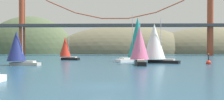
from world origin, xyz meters
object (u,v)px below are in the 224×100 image
(sailboat_navy_sail, at_px, (17,47))
(sailboat_teal_sail, at_px, (137,39))
(sailboat_scarlet_sail, at_px, (66,48))
(sailboat_white_mainsail, at_px, (155,42))
(sailboat_pink_spinnaker, at_px, (139,44))
(channel_buoy, at_px, (209,63))

(sailboat_navy_sail, relative_size, sailboat_teal_sail, 0.66)
(sailboat_scarlet_sail, xyz_separation_m, sailboat_white_mainsail, (24.52, -13.86, 1.43))
(sailboat_pink_spinnaker, xyz_separation_m, channel_buoy, (15.49, 1.42, -4.06))
(sailboat_teal_sail, bearing_deg, channel_buoy, -33.95)
(sailboat_scarlet_sail, height_order, sailboat_navy_sail, sailboat_navy_sail)
(sailboat_teal_sail, xyz_separation_m, channel_buoy, (15.13, -10.19, -5.69))
(sailboat_pink_spinnaker, bearing_deg, channel_buoy, 5.24)
(channel_buoy, bearing_deg, sailboat_navy_sail, -174.22)
(sailboat_scarlet_sail, distance_m, sailboat_teal_sail, 22.41)
(sailboat_teal_sail, relative_size, channel_buoy, 4.64)
(sailboat_white_mainsail, height_order, sailboat_teal_sail, sailboat_teal_sail)
(sailboat_teal_sail, bearing_deg, sailboat_white_mainsail, -55.88)
(sailboat_navy_sail, height_order, sailboat_white_mainsail, sailboat_white_mainsail)
(sailboat_pink_spinnaker, height_order, sailboat_teal_sail, sailboat_teal_sail)
(sailboat_scarlet_sail, relative_size, sailboat_pink_spinnaker, 0.83)
(sailboat_navy_sail, bearing_deg, sailboat_white_mainsail, 16.20)
(channel_buoy, bearing_deg, sailboat_white_mainsail, 158.07)
(sailboat_teal_sail, bearing_deg, sailboat_pink_spinnaker, -91.79)
(sailboat_white_mainsail, relative_size, channel_buoy, 4.08)
(sailboat_pink_spinnaker, bearing_deg, sailboat_teal_sail, 88.21)
(sailboat_navy_sail, bearing_deg, sailboat_scarlet_sail, 76.15)
(sailboat_scarlet_sail, bearing_deg, sailboat_pink_spinnaker, -44.28)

